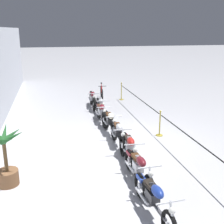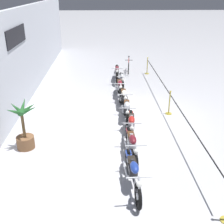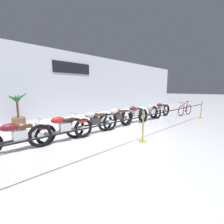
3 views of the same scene
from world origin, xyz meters
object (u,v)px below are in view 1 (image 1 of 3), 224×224
motorcycle_silver_3 (118,134)px  motorcycle_maroon_5 (101,113)px  motorcycle_red_2 (129,149)px  motorcycle_maroon_7 (93,99)px  motorcycle_maroon_1 (139,169)px  bicycle (102,93)px  stanchion_mid_left (160,127)px  stanchion_mid_right (121,94)px  motorcycle_blue_0 (153,199)px  motorcycle_cream_4 (110,122)px  potted_palm_left_of_row (6,161)px  motorcycle_silver_6 (100,106)px  stanchion_far_left (176,130)px

motorcycle_silver_3 → motorcycle_maroon_5: 2.74m
motorcycle_red_2 → motorcycle_maroon_7: 6.70m
motorcycle_maroon_1 → bicycle: 9.93m
motorcycle_silver_3 → stanchion_mid_left: stanchion_mid_left is taller
motorcycle_red_2 → bicycle: (8.58, -0.70, -0.08)m
stanchion_mid_left → stanchion_mid_right: (6.13, 0.00, 0.00)m
motorcycle_maroon_1 → motorcycle_red_2: 1.33m
motorcycle_blue_0 → stanchion_mid_left: stanchion_mid_left is taller
motorcycle_blue_0 → motorcycle_cream_4: bearing=-1.8°
bicycle → potted_palm_left_of_row: size_ratio=1.03×
motorcycle_silver_3 → bicycle: size_ratio=1.38×
motorcycle_silver_3 → motorcycle_maroon_7: (5.39, 0.10, -0.01)m
motorcycle_maroon_5 → motorcycle_silver_3: bearing=-177.7°
motorcycle_silver_6 → stanchion_far_left: stanchion_far_left is taller
motorcycle_red_2 → stanchion_far_left: 1.93m
potted_palm_left_of_row → motorcycle_maroon_5: bearing=-36.7°
motorcycle_silver_3 → stanchion_far_left: stanchion_far_left is taller
motorcycle_maroon_1 → motorcycle_red_2: bearing=-5.2°
motorcycle_cream_4 → motorcycle_blue_0: bearing=178.2°
motorcycle_silver_3 → motorcycle_blue_0: bearing=177.4°
motorcycle_cream_4 → motorcycle_silver_6: bearing=-2.1°
motorcycle_blue_0 → motorcycle_red_2: (2.76, -0.23, 0.01)m
motorcycle_blue_0 → motorcycle_silver_3: motorcycle_silver_3 is taller
motorcycle_silver_3 → potted_palm_left_of_row: bearing=118.0°
motorcycle_blue_0 → potted_palm_left_of_row: size_ratio=1.32×
stanchion_mid_right → motorcycle_maroon_7: bearing=126.0°
motorcycle_silver_3 → stanchion_mid_right: size_ratio=2.27×
motorcycle_maroon_5 → motorcycle_maroon_7: (2.65, -0.01, -0.00)m
motorcycle_silver_3 → motorcycle_maroon_5: size_ratio=1.10×
motorcycle_cream_4 → bicycle: size_ratio=1.28×
motorcycle_red_2 → stanchion_mid_right: bearing=-12.6°
motorcycle_maroon_1 → motorcycle_maroon_5: (5.36, 0.04, 0.02)m
motorcycle_maroon_7 → potted_palm_left_of_row: (-7.28, 3.46, 0.22)m
motorcycle_red_2 → motorcycle_silver_6: (5.35, -0.04, -0.01)m
motorcycle_cream_4 → bicycle: 6.00m
motorcycle_silver_3 → motorcycle_maroon_7: bearing=1.1°
motorcycle_maroon_1 → motorcycle_cream_4: size_ratio=1.01×
motorcycle_maroon_5 → motorcycle_silver_6: motorcycle_maroon_5 is taller
motorcycle_blue_0 → motorcycle_maroon_5: size_ratio=1.02×
motorcycle_maroon_7 → stanchion_mid_right: (1.43, -1.97, -0.12)m
motorcycle_maroon_1 → stanchion_mid_right: bearing=-11.6°
motorcycle_maroon_7 → potted_palm_left_of_row: 8.06m
motorcycle_silver_6 → potted_palm_left_of_row: potted_palm_left_of_row is taller
motorcycle_maroon_1 → motorcycle_cream_4: bearing=-0.8°
motorcycle_blue_0 → bicycle: bicycle is taller
motorcycle_cream_4 → stanchion_mid_left: stanchion_mid_left is taller
motorcycle_maroon_1 → potted_palm_left_of_row: size_ratio=1.32×
stanchion_mid_left → motorcycle_silver_3: bearing=110.2°
motorcycle_red_2 → motorcycle_maroon_7: size_ratio=1.00×
motorcycle_cream_4 → motorcycle_maroon_5: motorcycle_cream_4 is taller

